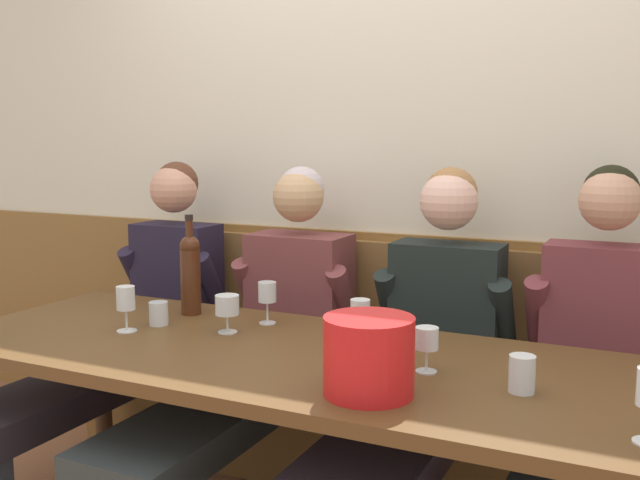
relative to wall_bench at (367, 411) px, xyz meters
The scene contains 17 objects.
room_wall_back 1.15m from the wall_bench, 90.00° to the left, with size 6.80×0.08×2.80m, color silver.
wood_wainscot_panel 0.29m from the wall_bench, 90.00° to the left, with size 6.80×0.03×0.97m, color brown.
wall_bench is the anchor object (origin of this frame).
dining_table 0.79m from the wall_bench, 90.00° to the right, with size 2.24×0.85×0.72m.
person_right_seat 1.03m from the wall_bench, 157.04° to the right, with size 0.47×1.29×1.26m.
person_center_left_seat 0.57m from the wall_bench, 128.29° to the right, with size 0.50×1.30×1.25m.
person_left_seat 0.60m from the wall_bench, 50.11° to the right, with size 0.50×1.29×1.26m.
person_center_right_seat 1.00m from the wall_bench, 24.34° to the right, with size 0.50×1.29×1.27m.
ice_bucket 1.15m from the wall_bench, 68.04° to the right, with size 0.23×0.23×0.20m, color red.
wine_bottle_clear_water 0.91m from the wall_bench, 139.44° to the right, with size 0.07×0.07×0.37m.
wine_glass_left_end 0.73m from the wall_bench, 113.96° to the right, with size 0.06×0.06×0.15m.
wine_glass_mid_left 1.08m from the wall_bench, 127.62° to the right, with size 0.07×0.07×0.15m.
wine_glass_center_rear 0.84m from the wall_bench, 113.13° to the right, with size 0.08×0.08×0.13m.
wine_glass_right_end 0.81m from the wall_bench, 70.40° to the right, with size 0.06×0.06×0.15m.
wine_glass_near_bucket 1.00m from the wall_bench, 57.21° to the right, with size 0.06×0.06×0.13m.
water_tumbler_left 0.95m from the wall_bench, 130.10° to the right, with size 0.07×0.07×0.08m, color silver.
water_tumbler_center 1.16m from the wall_bench, 46.43° to the right, with size 0.07×0.07×0.10m, color silver.
Camera 1 is at (1.01, -1.71, 1.35)m, focal length 40.02 mm.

